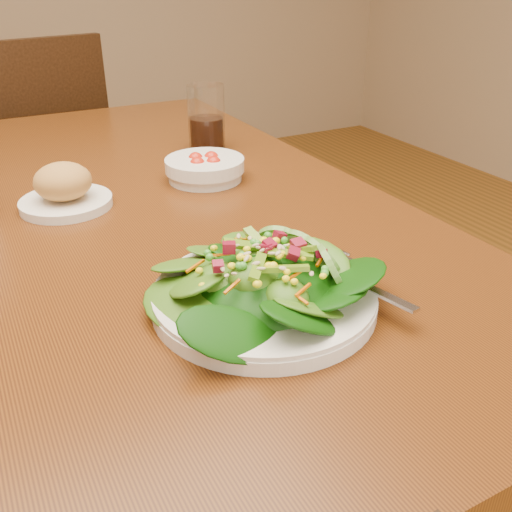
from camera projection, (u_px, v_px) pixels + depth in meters
name	position (u px, v px, depth m)	size (l,w,h in m)	color
dining_table	(114.00, 262.00, 0.98)	(0.90, 1.40, 0.75)	#592C0B
chair_far	(37.00, 182.00, 1.79)	(0.50, 0.50, 0.93)	black
salad_plate	(271.00, 283.00, 0.66)	(0.27, 0.26, 0.08)	white
bread_plate	(64.00, 190.00, 0.93)	(0.15, 0.15, 0.08)	white
tomato_bowl	(205.00, 168.00, 1.05)	(0.15, 0.15, 0.05)	white
drinking_glass	(206.00, 122.00, 1.20)	(0.08, 0.08, 0.14)	silver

